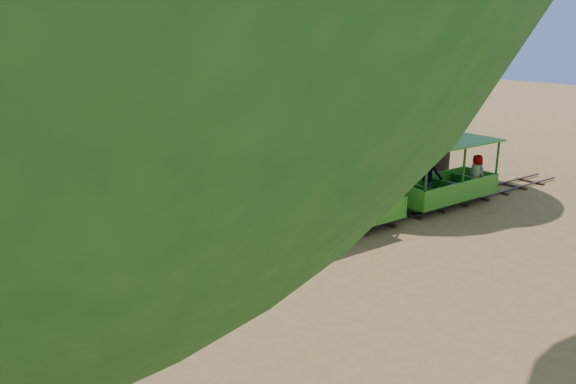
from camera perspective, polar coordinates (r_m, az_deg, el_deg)
ground at (r=13.32m, az=0.33°, el=-5.63°), size 90.00×90.00×0.00m
track at (r=13.29m, az=0.33°, el=-5.36°), size 22.00×1.00×0.10m
locomotive at (r=11.86m, az=-6.89°, el=0.54°), size 2.73×1.28×3.14m
carriage_front at (r=14.00m, az=5.68°, el=-1.20°), size 3.42×1.49×1.78m
carriage_rear at (r=16.77m, az=15.57°, el=1.27°), size 3.42×1.40×1.78m
fence at (r=19.88m, az=-13.49°, el=3.04°), size 18.10×0.10×1.00m
shrub_mid_w at (r=20.99m, az=-14.92°, el=4.71°), size 2.80×2.16×1.94m
shrub_mid_e at (r=21.95m, az=-9.31°, el=4.71°), size 1.91×1.47×1.32m
shrub_east at (r=23.15m, az=-3.58°, el=6.30°), size 2.86×2.20×1.98m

